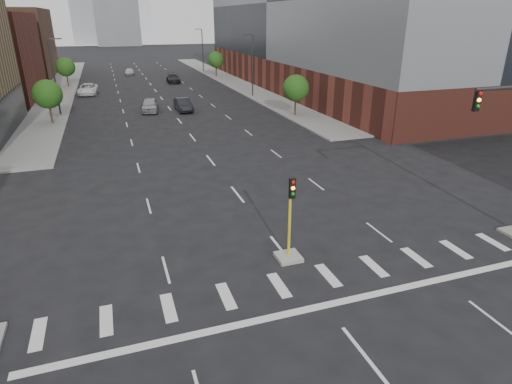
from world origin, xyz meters
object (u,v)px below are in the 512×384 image
car_far_left (88,89)px  car_deep_right (173,78)px  car_distant (129,72)px  median_traffic_signal (289,242)px  car_mid_right (183,105)px  car_near_left (150,105)px

car_far_left → car_deep_right: (14.83, 9.18, -0.02)m
car_far_left → car_distant: size_ratio=1.43×
median_traffic_signal → car_deep_right: size_ratio=0.79×
car_mid_right → car_distant: bearing=94.1°
car_near_left → car_deep_right: bearing=83.5°
car_mid_right → car_distant: (-4.21, 41.44, -0.09)m
car_distant → car_near_left: bearing=-82.2°
car_near_left → car_distant: bearing=98.6°
median_traffic_signal → car_near_left: median_traffic_signal is taller
median_traffic_signal → car_mid_right: (1.50, 38.58, -0.16)m
median_traffic_signal → car_far_left: median_traffic_signal is taller
median_traffic_signal → car_mid_right: median_traffic_signal is taller
car_mid_right → car_far_left: car_far_left is taller
car_far_left → car_deep_right: 17.44m
car_far_left → median_traffic_signal: bearing=-74.6°
car_near_left → car_deep_right: 26.87m
car_far_left → car_distant: bearing=76.6°
car_near_left → car_distant: 40.42m
car_deep_right → car_distant: car_deep_right is taller
car_near_left → car_far_left: bearing=123.6°
car_near_left → car_mid_right: size_ratio=1.02×
car_near_left → car_deep_right: car_near_left is taller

